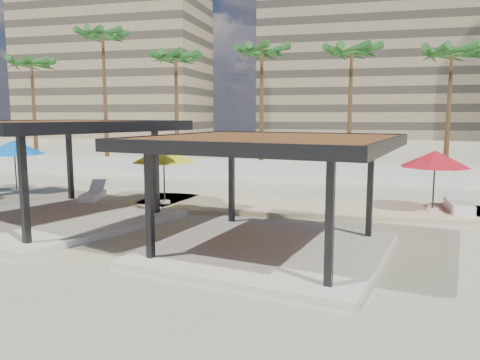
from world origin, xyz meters
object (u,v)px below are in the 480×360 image
Objects in this scene: lounger_a at (93,195)px; umbrella_a at (14,148)px; pavilion_central at (269,184)px; pavilion_west at (51,162)px; lounger_c at (458,206)px; umbrella_c at (435,159)px; lounger_b at (461,205)px.

umbrella_a is at bearing 63.22° from lounger_a.
pavilion_central is 2.46× the size of umbrella_a.
pavilion_west is 4.05× the size of lounger_c.
lounger_a is (-9.46, 5.72, -1.70)m from pavilion_central.
umbrella_c is 1.53× the size of lounger_c.
lounger_b is at bearing -28.91° from lounger_c.
lounger_c is at bearing 38.92° from pavilion_west.
pavilion_central is at bearing 136.25° from lounger_c.
lounger_a is (-0.65, 3.79, -1.93)m from pavilion_west.
pavilion_west is 16.55m from lounger_b.
lounger_a is 16.04m from lounger_c.
umbrella_c is (20.03, 0.16, -0.13)m from umbrella_a.
pavilion_west reaches higher than lounger_b.
umbrella_a is at bearing -179.53° from umbrella_c.
umbrella_c is 2.36m from lounger_b.
lounger_c is (1.03, 0.29, -1.92)m from umbrella_c.
umbrella_a is (-14.55, 6.74, 0.38)m from pavilion_central.
lounger_c is at bearing 15.65° from umbrella_c.
pavilion_west reaches higher than lounger_a.
lounger_b is (6.66, 7.47, -1.72)m from pavilion_central.
umbrella_a is 1.45× the size of lounger_a.
pavilion_central reaches higher than umbrella_a.
pavilion_west is 7.48m from umbrella_a.
pavilion_west is 2.64× the size of umbrella_c.
umbrella_a reaches higher than lounger_c.
umbrella_a is at bearing 89.66° from lounger_c.
pavilion_central is at bearing 152.23° from lounger_b.
pavilion_west is at bearing 178.56° from pavilion_central.
pavilion_central is 9.84m from lounger_c.
lounger_b is (21.21, 0.74, -2.10)m from umbrella_a.
umbrella_c is 2.20m from lounger_c.
umbrella_c is (5.48, 6.90, 0.24)m from pavilion_central.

